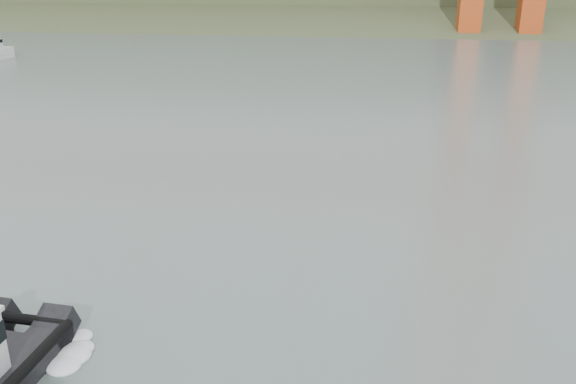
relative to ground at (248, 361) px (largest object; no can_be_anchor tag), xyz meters
name	(u,v)px	position (x,y,z in m)	size (l,w,h in m)	color
ground	(248,361)	(0.00, 0.00, 0.00)	(400.00, 400.00, 0.00)	slate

